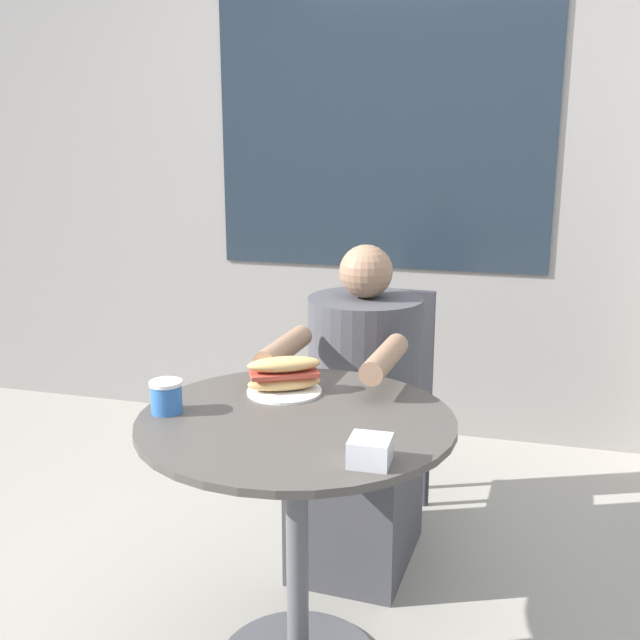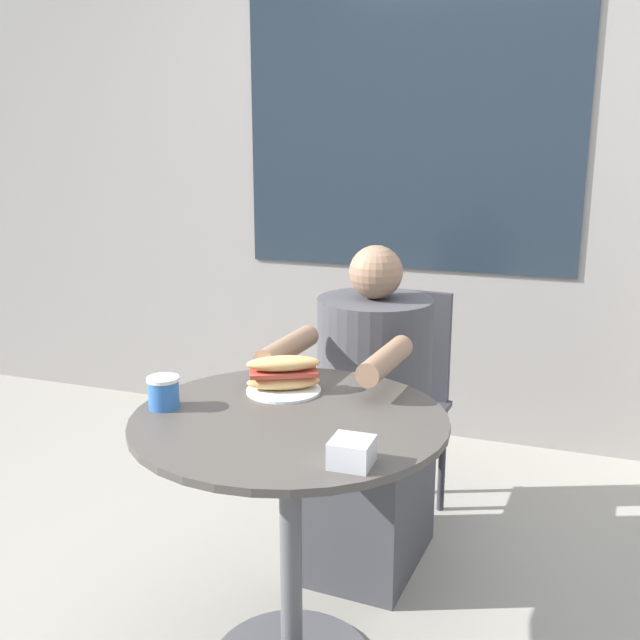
{
  "view_description": "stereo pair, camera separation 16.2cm",
  "coord_description": "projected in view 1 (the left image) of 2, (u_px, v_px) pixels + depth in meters",
  "views": [
    {
      "loc": [
        0.54,
        -1.71,
        1.45
      ],
      "look_at": [
        0.0,
        0.23,
        0.94
      ],
      "focal_mm": 42.0,
      "sensor_mm": 36.0,
      "label": 1
    },
    {
      "loc": [
        0.69,
        -1.66,
        1.45
      ],
      "look_at": [
        0.0,
        0.23,
        0.94
      ],
      "focal_mm": 42.0,
      "sensor_mm": 36.0,
      "label": 2
    }
  ],
  "objects": [
    {
      "name": "storefront_wall",
      "position": [
        412.0,
        143.0,
        3.45
      ],
      "size": [
        8.0,
        0.09,
        2.8
      ],
      "color": "gray",
      "rests_on": "ground_plane"
    },
    {
      "name": "cafe_table",
      "position": [
        297.0,
        486.0,
        1.95
      ],
      "size": [
        0.82,
        0.82,
        0.74
      ],
      "color": "#47423D",
      "rests_on": "ground_plane"
    },
    {
      "name": "diner_chair",
      "position": [
        383.0,
        382.0,
        2.85
      ],
      "size": [
        0.4,
        0.4,
        0.87
      ],
      "rotation": [
        0.0,
        0.0,
        3.08
      ],
      "color": "#333338",
      "rests_on": "ground_plane"
    },
    {
      "name": "seated_diner",
      "position": [
        360.0,
        430.0,
        2.53
      ],
      "size": [
        0.41,
        0.7,
        1.09
      ],
      "rotation": [
        0.0,
        0.0,
        3.08
      ],
      "color": "#424247",
      "rests_on": "ground_plane"
    },
    {
      "name": "sandwich_on_plate",
      "position": [
        284.0,
        377.0,
        2.07
      ],
      "size": [
        0.22,
        0.21,
        0.1
      ],
      "rotation": [
        0.0,
        0.0,
        0.48
      ],
      "color": "white",
      "rests_on": "cafe_table"
    },
    {
      "name": "drink_cup",
      "position": [
        166.0,
        397.0,
        1.93
      ],
      "size": [
        0.08,
        0.08,
        0.08
      ],
      "color": "#336BB7",
      "rests_on": "cafe_table"
    },
    {
      "name": "napkin_box",
      "position": [
        370.0,
        451.0,
        1.63
      ],
      "size": [
        0.09,
        0.09,
        0.06
      ],
      "rotation": [
        0.0,
        0.0,
        0.02
      ],
      "color": "silver",
      "rests_on": "cafe_table"
    }
  ]
}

